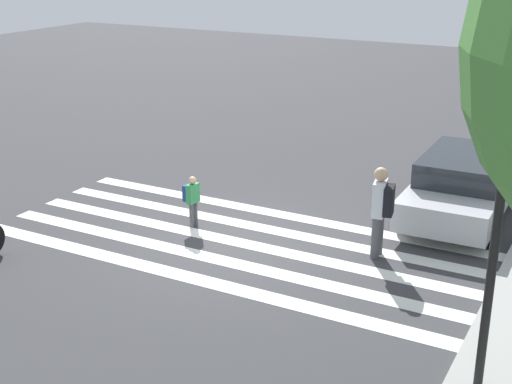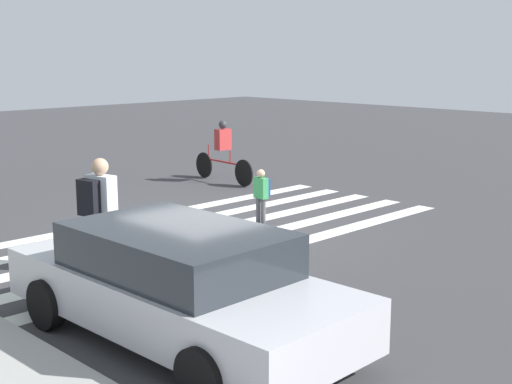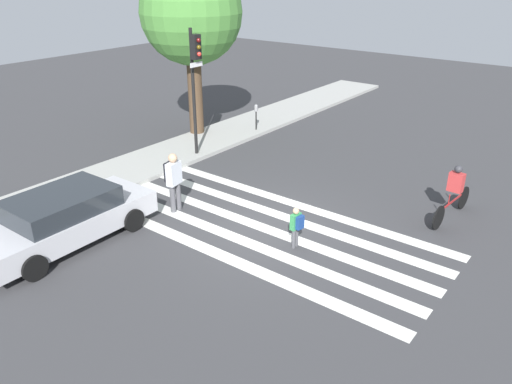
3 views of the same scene
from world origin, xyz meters
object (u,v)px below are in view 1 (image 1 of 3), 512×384
Objects in this scene: car_parked_far_curb at (464,183)px; pedestrian_adult_yellow_jacket at (192,197)px; traffic_light at (494,162)px; pedestrian_adult_blue_shirt at (381,205)px.

pedestrian_adult_yellow_jacket is at bearing -55.72° from car_parked_far_curb.
traffic_light is 7.40m from car_parked_far_curb.
pedestrian_adult_blue_shirt is at bearing 101.26° from pedestrian_adult_yellow_jacket.
pedestrian_adult_blue_shirt is at bearing -17.13° from car_parked_far_curb.
pedestrian_adult_yellow_jacket is (-3.28, -6.56, -2.64)m from traffic_light.
traffic_light is at bearing 12.80° from car_parked_far_curb.
pedestrian_adult_yellow_jacket is 0.23× the size of car_parked_far_curb.
traffic_light is 5.00m from pedestrian_adult_blue_shirt.
traffic_light is at bearing 68.98° from pedestrian_adult_yellow_jacket.
car_parked_far_curb is (-3.06, 0.89, -0.33)m from pedestrian_adult_blue_shirt.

